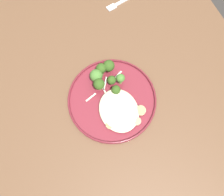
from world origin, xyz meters
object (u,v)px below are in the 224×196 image
at_px(seared_scallop_center_golden, 141,111).
at_px(broccoli_floret_left_leaning, 99,84).
at_px(broccoli_floret_near_rim, 96,76).
at_px(seared_scallop_left_edge, 110,125).
at_px(broccoli_floret_front_edge, 109,66).
at_px(broccoli_floret_split_head, 120,78).
at_px(seared_scallop_tilted_round, 118,111).
at_px(broccoli_floret_small_sprig, 116,91).
at_px(dinner_fork, 125,0).
at_px(seared_scallop_on_noodles, 105,105).
at_px(dinner_plate, 112,99).
at_px(seared_scallop_right_edge, 128,125).
at_px(broccoli_floret_tall_stalk, 111,81).
at_px(seared_scallop_large_seared, 137,121).
at_px(broccoli_floret_rear_charred, 101,69).

bearing_deg(seared_scallop_center_golden, broccoli_floret_left_leaning, 36.92).
bearing_deg(broccoli_floret_left_leaning, broccoli_floret_near_rim, -4.09).
distance_m(seared_scallop_left_edge, seared_scallop_center_golden, 0.11).
distance_m(seared_scallop_left_edge, broccoli_floret_near_rim, 0.16).
bearing_deg(broccoli_floret_front_edge, broccoli_floret_split_head, -160.35).
height_order(seared_scallop_tilted_round, broccoli_floret_small_sprig, broccoli_floret_small_sprig).
bearing_deg(seared_scallop_tilted_round, broccoli_floret_small_sprig, -15.35).
xyz_separation_m(broccoli_floret_front_edge, dinner_fork, (0.27, -0.18, -0.04)).
bearing_deg(broccoli_floret_small_sprig, seared_scallop_center_golden, -148.52).
bearing_deg(seared_scallop_on_noodles, broccoli_floret_near_rim, -3.63).
height_order(dinner_plate, broccoli_floret_near_rim, broccoli_floret_near_rim).
xyz_separation_m(seared_scallop_right_edge, seared_scallop_center_golden, (0.03, -0.05, -0.00)).
distance_m(seared_scallop_on_noodles, dinner_fork, 0.45).
xyz_separation_m(broccoli_floret_near_rim, dinner_fork, (0.29, -0.23, -0.04)).
distance_m(dinner_plate, dinner_fork, 0.42).
relative_size(broccoli_floret_left_leaning, dinner_fork, 0.30).
bearing_deg(broccoli_floret_tall_stalk, seared_scallop_on_noodles, 145.92).
height_order(seared_scallop_left_edge, seared_scallop_large_seared, same).
bearing_deg(seared_scallop_center_golden, broccoli_floret_near_rim, 30.19).
relative_size(seared_scallop_left_edge, broccoli_floret_tall_stalk, 0.65).
relative_size(seared_scallop_tilted_round, broccoli_floret_small_sprig, 0.77).
relative_size(broccoli_floret_front_edge, broccoli_floret_tall_stalk, 1.37).
bearing_deg(dinner_fork, broccoli_floret_rear_charred, 143.07).
height_order(broccoli_floret_left_leaning, broccoli_floret_rear_charred, broccoli_floret_rear_charred).
xyz_separation_m(broccoli_floret_front_edge, broccoli_floret_split_head, (-0.05, -0.02, -0.00)).
distance_m(seared_scallop_right_edge, broccoli_floret_split_head, 0.15).
bearing_deg(broccoli_floret_near_rim, dinner_fork, -38.42).
bearing_deg(broccoli_floret_left_leaning, dinner_fork, -35.79).
height_order(seared_scallop_center_golden, broccoli_floret_left_leaning, broccoli_floret_left_leaning).
distance_m(dinner_plate, seared_scallop_on_noodles, 0.03).
distance_m(seared_scallop_large_seared, broccoli_floret_tall_stalk, 0.15).
bearing_deg(broccoli_floret_front_edge, broccoli_floret_left_leaning, 132.87).
bearing_deg(seared_scallop_on_noodles, broccoli_floret_split_head, -52.24).
relative_size(broccoli_floret_left_leaning, broccoli_floret_tall_stalk, 1.33).
bearing_deg(broccoli_floret_tall_stalk, seared_scallop_left_edge, 157.24).
relative_size(broccoli_floret_front_edge, broccoli_floret_near_rim, 1.02).
height_order(broccoli_floret_tall_stalk, broccoli_floret_split_head, broccoli_floret_split_head).
relative_size(seared_scallop_right_edge, seared_scallop_left_edge, 1.04).
height_order(seared_scallop_left_edge, broccoli_floret_left_leaning, broccoli_floret_left_leaning).
xyz_separation_m(seared_scallop_center_golden, dinner_fork, (0.44, -0.14, -0.02)).
bearing_deg(broccoli_floret_tall_stalk, broccoli_floret_left_leaning, 92.86).
height_order(dinner_plate, broccoli_floret_small_sprig, broccoli_floret_small_sprig).
xyz_separation_m(dinner_plate, broccoli_floret_split_head, (0.04, -0.05, 0.03)).
distance_m(broccoli_floret_near_rim, dinner_fork, 0.37).
bearing_deg(broccoli_floret_left_leaning, broccoli_floret_small_sprig, -133.70).
bearing_deg(dinner_fork, seared_scallop_right_edge, 157.84).
bearing_deg(broccoli_floret_rear_charred, broccoli_floret_left_leaning, 151.49).
relative_size(seared_scallop_tilted_round, seared_scallop_center_golden, 1.04).
xyz_separation_m(broccoli_floret_left_leaning, broccoli_floret_rear_charred, (0.05, -0.03, 0.00)).
xyz_separation_m(seared_scallop_on_noodles, broccoli_floret_left_leaning, (0.06, -0.00, 0.02)).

